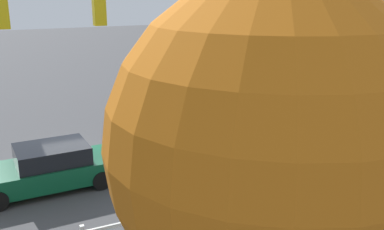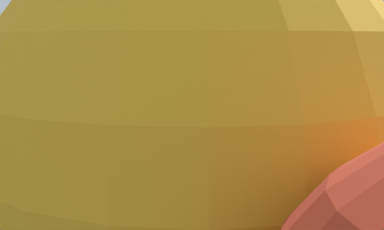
{
  "view_description": "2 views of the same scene",
  "coord_description": "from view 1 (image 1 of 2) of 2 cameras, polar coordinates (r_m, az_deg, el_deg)",
  "views": [
    {
      "loc": [
        2.98,
        16.31,
        6.52
      ],
      "look_at": [
        -3.6,
        2.56,
        2.1
      ],
      "focal_mm": 41.29,
      "sensor_mm": 36.0,
      "label": 1
    },
    {
      "loc": [
        -13.6,
        14.11,
        5.37
      ],
      "look_at": [
        -2.02,
        1.87,
        2.45
      ],
      "focal_mm": 42.65,
      "sensor_mm": 36.0,
      "label": 2
    }
  ],
  "objects": [
    {
      "name": "car_3",
      "position": [
        17.24,
        0.68,
        -3.62
      ],
      "size": [
        3.97,
        1.92,
        1.43
      ],
      "rotation": [
        0.0,
        0.0,
        -0.04
      ],
      "color": "navy",
      "rests_on": "ground_plane"
    },
    {
      "name": "lane_center_stripe",
      "position": [
        18.9,
        -2.27,
        -4.02
      ],
      "size": [
        28.0,
        0.16,
        0.01
      ],
      "primitive_type": "cube",
      "color": "gold",
      "rests_on": "ground_plane"
    },
    {
      "name": "white_rail_fence",
      "position": [
        12.64,
        6.13,
        -11.87
      ],
      "size": [
        26.1,
        0.1,
        1.15
      ],
      "color": "white",
      "rests_on": "ground_plane"
    },
    {
      "name": "car_1",
      "position": [
        15.58,
        -18.13,
        -6.55
      ],
      "size": [
        4.8,
        2.2,
        1.49
      ],
      "rotation": [
        0.0,
        0.0,
        0.04
      ],
      "color": "#0C4C2D",
      "rests_on": "ground_plane"
    },
    {
      "name": "car_0",
      "position": [
        23.07,
        9.2,
        1.31
      ],
      "size": [
        3.96,
        1.9,
        1.41
      ],
      "rotation": [
        0.0,
        0.0,
        3.14
      ],
      "color": "navy",
      "rests_on": "ground_plane"
    },
    {
      "name": "ground_plane",
      "position": [
        17.82,
        -14.23,
        -5.83
      ],
      "size": [
        120.0,
        120.0,
        0.0
      ],
      "primitive_type": "plane",
      "color": "#444447"
    },
    {
      "name": "car_4",
      "position": [
        20.25,
        -4.11,
        -0.54
      ],
      "size": [
        4.08,
        2.03,
        1.45
      ],
      "rotation": [
        0.0,
        0.0,
        3.16
      ],
      "color": "slate",
      "rests_on": "ground_plane"
    },
    {
      "name": "tree_0",
      "position": [
        5.25,
        10.03,
        -3.8
      ],
      "size": [
        3.88,
        3.88,
        6.72
      ],
      "color": "brown",
      "rests_on": "ground_plane"
    },
    {
      "name": "car_2",
      "position": [
        21.71,
        19.67,
        -0.51
      ],
      "size": [
        4.24,
        2.01,
        1.33
      ],
      "rotation": [
        0.0,
        0.0,
        -0.02
      ],
      "color": "slate",
      "rests_on": "ground_plane"
    }
  ]
}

